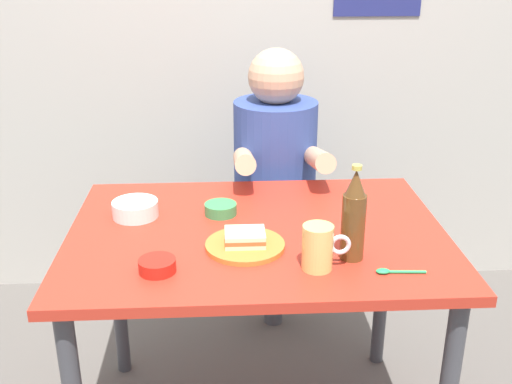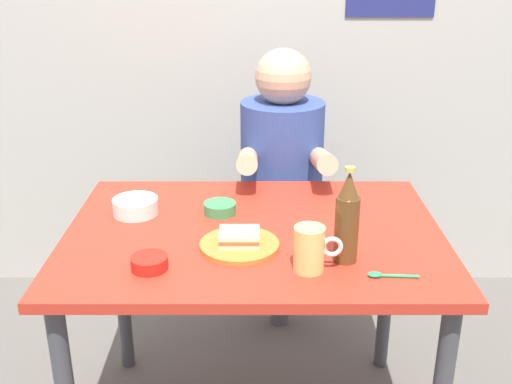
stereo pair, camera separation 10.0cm
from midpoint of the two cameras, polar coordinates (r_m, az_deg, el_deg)
The scene contains 12 objects.
wall_back at distance 2.68m, azimuth -2.36°, elevation 17.35°, with size 4.40×0.09×2.60m.
dining_table at distance 1.84m, azimuth -1.48°, elevation -6.19°, with size 1.10×0.80×0.74m.
stool at distance 2.54m, azimuth 0.55°, elevation -5.36°, with size 0.34×0.34×0.45m.
person_seated at distance 2.37m, azimuth 0.60°, elevation 3.51°, with size 0.33×0.56×0.72m.
plate_orange at distance 1.70m, azimuth -2.73°, elevation -5.01°, with size 0.22×0.22×0.01m, color orange.
sandwich at distance 1.68m, azimuth -2.74°, elevation -4.25°, with size 0.11×0.09×0.04m.
beer_mug at distance 1.57m, azimuth 4.02°, elevation -5.17°, with size 0.13×0.08×0.12m.
beer_bottle at distance 1.61m, azimuth 7.32°, elevation -2.35°, with size 0.06×0.06×0.26m.
sambal_bowl_red at distance 1.60m, azimuth -10.96°, elevation -6.70°, with size 0.10×0.10×0.03m.
dip_bowl_green at distance 1.90m, azimuth -4.82°, elevation -1.55°, with size 0.10×0.10×0.03m.
rice_bowl_white at distance 1.92m, azimuth -12.64°, elevation -1.49°, with size 0.14×0.14×0.05m.
spoon at distance 1.60m, azimuth 10.75°, elevation -7.30°, with size 0.13×0.02×0.01m.
Camera 1 is at (-0.09, -1.62, 1.52)m, focal length 43.02 mm.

